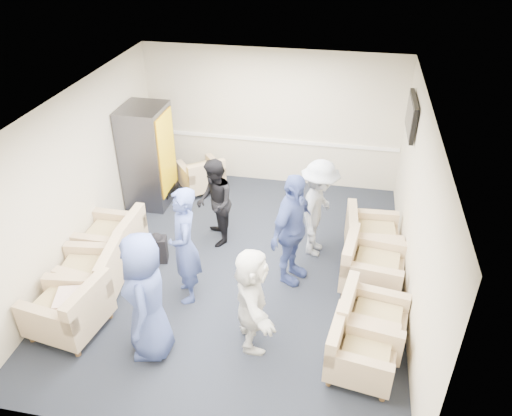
% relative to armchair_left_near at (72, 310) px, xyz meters
% --- Properties ---
extents(floor, '(6.00, 6.00, 0.00)m').
position_rel_armchair_left_near_xyz_m(floor, '(1.89, 1.70, -0.35)').
color(floor, black).
rests_on(floor, ground).
extents(ceiling, '(6.00, 6.00, 0.00)m').
position_rel_armchair_left_near_xyz_m(ceiling, '(1.89, 1.70, 2.35)').
color(ceiling, silver).
rests_on(ceiling, back_wall).
extents(back_wall, '(5.00, 0.02, 2.70)m').
position_rel_armchair_left_near_xyz_m(back_wall, '(1.89, 4.70, 1.00)').
color(back_wall, beige).
rests_on(back_wall, floor).
extents(front_wall, '(5.00, 0.02, 2.70)m').
position_rel_armchair_left_near_xyz_m(front_wall, '(1.89, -1.30, 1.00)').
color(front_wall, beige).
rests_on(front_wall, floor).
extents(left_wall, '(0.02, 6.00, 2.70)m').
position_rel_armchair_left_near_xyz_m(left_wall, '(-0.61, 1.70, 1.00)').
color(left_wall, beige).
rests_on(left_wall, floor).
extents(right_wall, '(0.02, 6.00, 2.70)m').
position_rel_armchair_left_near_xyz_m(right_wall, '(4.39, 1.70, 1.00)').
color(right_wall, beige).
rests_on(right_wall, floor).
extents(chair_rail, '(4.98, 0.04, 0.06)m').
position_rel_armchair_left_near_xyz_m(chair_rail, '(1.89, 4.68, 0.55)').
color(chair_rail, white).
rests_on(chair_rail, back_wall).
extents(tv, '(0.10, 1.00, 0.58)m').
position_rel_armchair_left_near_xyz_m(tv, '(4.32, 3.50, 1.69)').
color(tv, black).
rests_on(tv, right_wall).
extents(armchair_left_near, '(1.02, 1.02, 0.71)m').
position_rel_armchair_left_near_xyz_m(armchair_left_near, '(0.00, 0.00, 0.00)').
color(armchair_left_near, tan).
rests_on(armchair_left_near, floor).
extents(armchair_left_mid, '(0.99, 0.99, 0.71)m').
position_rel_armchair_left_near_xyz_m(armchair_left_mid, '(-0.05, 0.69, -0.00)').
color(armchair_left_mid, tan).
rests_on(armchair_left_mid, floor).
extents(armchair_left_far, '(0.89, 0.89, 0.70)m').
position_rel_armchair_left_near_xyz_m(armchair_left_far, '(-0.12, 1.60, -0.00)').
color(armchair_left_far, tan).
rests_on(armchair_left_far, floor).
extents(armchair_right_near, '(0.90, 0.90, 0.63)m').
position_rel_armchair_left_near_xyz_m(armchair_right_near, '(3.74, 0.02, -0.04)').
color(armchair_right_near, tan).
rests_on(armchair_right_near, floor).
extents(armchair_right_midnear, '(0.95, 0.95, 0.67)m').
position_rel_armchair_left_near_xyz_m(armchair_right_midnear, '(3.85, 0.55, -0.02)').
color(armchair_right_midnear, tan).
rests_on(armchair_right_midnear, floor).
extents(armchair_right_midfar, '(0.97, 0.97, 0.69)m').
position_rel_armchair_left_near_xyz_m(armchair_right_midfar, '(3.86, 1.68, -0.01)').
color(armchair_right_midfar, tan).
rests_on(armchair_right_midfar, floor).
extents(armchair_right_far, '(0.89, 0.89, 0.68)m').
position_rel_armchair_left_near_xyz_m(armchair_right_far, '(3.86, 2.47, -0.02)').
color(armchair_right_far, tan).
rests_on(armchair_right_far, floor).
extents(armchair_corner, '(1.07, 1.07, 0.61)m').
position_rel_armchair_left_near_xyz_m(armchair_corner, '(0.63, 4.00, -0.05)').
color(armchair_corner, tan).
rests_on(armchair_corner, floor).
extents(vending_machine, '(0.77, 0.90, 1.89)m').
position_rel_armchair_left_near_xyz_m(vending_machine, '(-0.21, 3.43, 0.59)').
color(vending_machine, '#4B4A51').
rests_on(vending_machine, floor).
extents(backpack, '(0.35, 0.28, 0.52)m').
position_rel_armchair_left_near_xyz_m(backpack, '(0.56, 1.67, -0.09)').
color(backpack, black).
rests_on(backpack, floor).
extents(pillow, '(0.43, 0.50, 0.12)m').
position_rel_armchair_left_near_xyz_m(pillow, '(-0.01, 0.01, 0.18)').
color(pillow, white).
rests_on(pillow, armchair_left_near).
extents(person_front_left, '(0.76, 0.98, 1.77)m').
position_rel_armchair_left_near_xyz_m(person_front_left, '(1.15, -0.11, 0.53)').
color(person_front_left, '#394A8B').
rests_on(person_front_left, floor).
extents(person_mid_left, '(0.65, 0.76, 1.78)m').
position_rel_armchair_left_near_xyz_m(person_mid_left, '(1.29, 0.97, 0.54)').
color(person_mid_left, '#394A8B').
rests_on(person_mid_left, floor).
extents(person_back_left, '(0.80, 0.89, 1.51)m').
position_rel_armchair_left_near_xyz_m(person_back_left, '(1.34, 2.37, 0.40)').
color(person_back_left, black).
rests_on(person_back_left, floor).
extents(person_back_right, '(0.78, 1.15, 1.65)m').
position_rel_armchair_left_near_xyz_m(person_back_right, '(3.02, 2.39, 0.47)').
color(person_back_right, beige).
rests_on(person_back_right, floor).
extents(person_mid_right, '(0.80, 1.13, 1.79)m').
position_rel_armchair_left_near_xyz_m(person_mid_right, '(2.70, 1.64, 0.54)').
color(person_mid_right, '#394A8B').
rests_on(person_mid_right, floor).
extents(person_front_right, '(0.82, 1.43, 1.47)m').
position_rel_armchair_left_near_xyz_m(person_front_right, '(2.39, 0.26, 0.38)').
color(person_front_right, white).
rests_on(person_front_right, floor).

